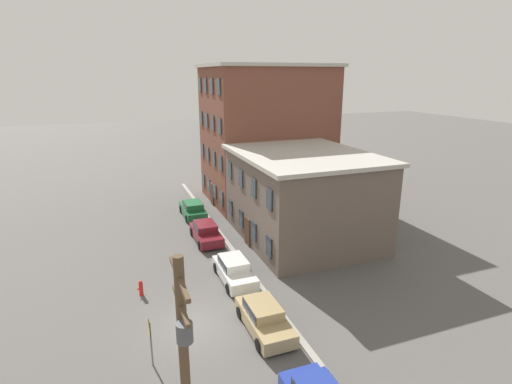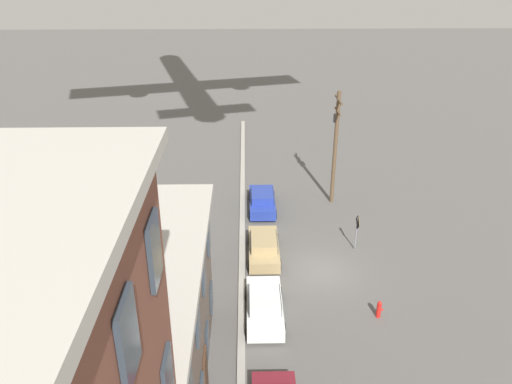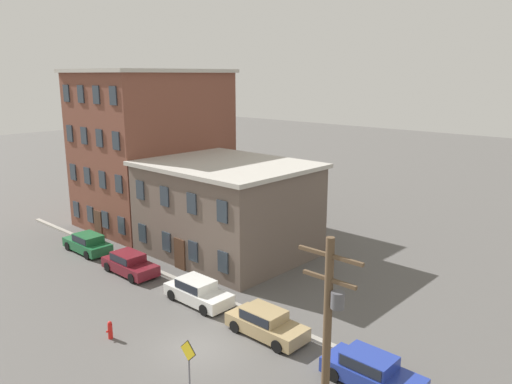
% 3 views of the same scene
% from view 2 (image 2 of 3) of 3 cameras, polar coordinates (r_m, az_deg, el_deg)
% --- Properties ---
extents(ground_plane, '(200.00, 200.00, 0.00)m').
position_cam_2_polar(ground_plane, '(29.67, 7.20, -8.92)').
color(ground_plane, '#565451').
extents(kerb_strip, '(56.00, 0.36, 0.16)m').
position_cam_2_polar(kerb_strip, '(29.33, -1.63, -8.96)').
color(kerb_strip, '#9E998E').
rests_on(kerb_strip, ground_plane).
extents(apartment_midblock, '(12.11, 9.72, 6.94)m').
position_cam_2_polar(apartment_midblock, '(21.23, -19.17, -14.81)').
color(apartment_midblock, '#66564C').
rests_on(apartment_midblock, ground_plane).
extents(car_white, '(4.40, 1.92, 1.43)m').
position_cam_2_polar(car_white, '(25.76, 0.98, -12.76)').
color(car_white, silver).
rests_on(car_white, ground_plane).
extents(car_tan, '(4.40, 1.92, 1.43)m').
position_cam_2_polar(car_tan, '(30.27, 0.89, -6.22)').
color(car_tan, tan).
rests_on(car_tan, ground_plane).
extents(car_blue, '(4.40, 1.92, 1.43)m').
position_cam_2_polar(car_blue, '(35.70, 0.71, -0.90)').
color(car_blue, '#233899').
rests_on(car_blue, ground_plane).
extents(caution_sign, '(0.99, 0.08, 2.43)m').
position_cam_2_polar(caution_sign, '(31.17, 11.48, -3.91)').
color(caution_sign, slate).
rests_on(caution_sign, ground_plane).
extents(utility_pole, '(2.40, 0.44, 8.33)m').
position_cam_2_polar(utility_pole, '(35.73, 9.07, 5.68)').
color(utility_pole, brown).
rests_on(utility_pole, ground_plane).
extents(fire_hydrant, '(0.24, 0.34, 0.96)m').
position_cam_2_polar(fire_hydrant, '(26.65, 13.87, -12.86)').
color(fire_hydrant, red).
rests_on(fire_hydrant, ground_plane).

